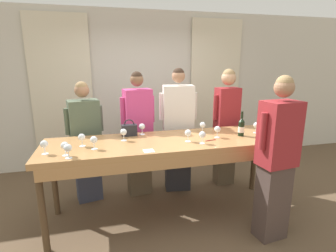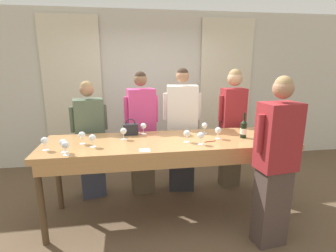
# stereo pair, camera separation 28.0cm
# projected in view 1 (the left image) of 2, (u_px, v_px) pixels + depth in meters

# --- Properties ---
(ground_plane) EXTENTS (18.00, 18.00, 0.00)m
(ground_plane) POSITION_uv_depth(u_px,v_px,m) (170.00, 214.00, 3.38)
(ground_plane) COLOR brown
(wall_back) EXTENTS (12.00, 0.06, 2.80)m
(wall_back) POSITION_uv_depth(u_px,v_px,m) (143.00, 89.00, 4.90)
(wall_back) COLOR beige
(wall_back) RESTS_ON ground_plane
(curtain_panel_left) EXTENTS (1.01, 0.03, 2.69)m
(curtain_panel_left) POSITION_uv_depth(u_px,v_px,m) (63.00, 95.00, 4.51)
(curtain_panel_left) COLOR beige
(curtain_panel_left) RESTS_ON ground_plane
(curtain_panel_right) EXTENTS (1.01, 0.03, 2.69)m
(curtain_panel_right) POSITION_uv_depth(u_px,v_px,m) (215.00, 91.00, 5.19)
(curtain_panel_right) COLOR beige
(curtain_panel_right) RESTS_ON ground_plane
(tasting_bar) EXTENTS (2.96, 0.87, 1.00)m
(tasting_bar) POSITION_uv_depth(u_px,v_px,m) (170.00, 147.00, 3.14)
(tasting_bar) COLOR #B27F4C
(tasting_bar) RESTS_ON ground_plane
(wine_bottle) EXTENTS (0.08, 0.08, 0.31)m
(wine_bottle) POSITION_uv_depth(u_px,v_px,m) (241.00, 127.00, 3.29)
(wine_bottle) COLOR black
(wine_bottle) RESTS_ON tasting_bar
(handbag) EXTENTS (0.19, 0.10, 0.21)m
(handbag) POSITION_uv_depth(u_px,v_px,m) (129.00, 130.00, 3.30)
(handbag) COLOR #232328
(handbag) RESTS_ON tasting_bar
(wine_glass_front_left) EXTENTS (0.08, 0.08, 0.14)m
(wine_glass_front_left) POSITION_uv_depth(u_px,v_px,m) (202.00, 135.00, 2.98)
(wine_glass_front_left) COLOR white
(wine_glass_front_left) RESTS_ON tasting_bar
(wine_glass_front_mid) EXTENTS (0.08, 0.08, 0.14)m
(wine_glass_front_mid) POSITION_uv_depth(u_px,v_px,m) (94.00, 140.00, 2.79)
(wine_glass_front_mid) COLOR white
(wine_glass_front_mid) RESTS_ON tasting_bar
(wine_glass_front_right) EXTENTS (0.08, 0.08, 0.14)m
(wine_glass_front_right) POSITION_uv_depth(u_px,v_px,m) (44.00, 145.00, 2.64)
(wine_glass_front_right) COLOR white
(wine_glass_front_right) RESTS_ON tasting_bar
(wine_glass_center_left) EXTENTS (0.08, 0.08, 0.14)m
(wine_glass_center_left) POSITION_uv_depth(u_px,v_px,m) (68.00, 148.00, 2.52)
(wine_glass_center_left) COLOR white
(wine_glass_center_left) RESTS_ON tasting_bar
(wine_glass_center_mid) EXTENTS (0.08, 0.08, 0.14)m
(wine_glass_center_mid) POSITION_uv_depth(u_px,v_px,m) (124.00, 132.00, 3.09)
(wine_glass_center_mid) COLOR white
(wine_glass_center_mid) RESTS_ON tasting_bar
(wine_glass_center_right) EXTENTS (0.08, 0.08, 0.14)m
(wine_glass_center_right) POSITION_uv_depth(u_px,v_px,m) (65.00, 146.00, 2.59)
(wine_glass_center_right) COLOR white
(wine_glass_center_right) RESTS_ON tasting_bar
(wine_glass_back_left) EXTENTS (0.08, 0.08, 0.14)m
(wine_glass_back_left) POSITION_uv_depth(u_px,v_px,m) (203.00, 125.00, 3.44)
(wine_glass_back_left) COLOR white
(wine_glass_back_left) RESTS_ON tasting_bar
(wine_glass_back_mid) EXTENTS (0.08, 0.08, 0.14)m
(wine_glass_back_mid) POSITION_uv_depth(u_px,v_px,m) (142.00, 127.00, 3.35)
(wine_glass_back_mid) COLOR white
(wine_glass_back_mid) RESTS_ON tasting_bar
(wine_glass_back_right) EXTENTS (0.08, 0.08, 0.14)m
(wine_glass_back_right) POSITION_uv_depth(u_px,v_px,m) (188.00, 133.00, 3.05)
(wine_glass_back_right) COLOR white
(wine_glass_back_right) RESTS_ON tasting_bar
(wine_glass_near_host) EXTENTS (0.08, 0.08, 0.14)m
(wine_glass_near_host) POSITION_uv_depth(u_px,v_px,m) (217.00, 130.00, 3.22)
(wine_glass_near_host) COLOR white
(wine_glass_near_host) RESTS_ON tasting_bar
(wine_glass_by_bottle) EXTENTS (0.08, 0.08, 0.14)m
(wine_glass_by_bottle) POSITION_uv_depth(u_px,v_px,m) (82.00, 138.00, 2.88)
(wine_glass_by_bottle) COLOR white
(wine_glass_by_bottle) RESTS_ON tasting_bar
(wine_glass_by_handbag) EXTENTS (0.08, 0.08, 0.14)m
(wine_glass_by_handbag) POSITION_uv_depth(u_px,v_px,m) (256.00, 125.00, 3.42)
(wine_glass_by_handbag) COLOR white
(wine_glass_by_handbag) RESTS_ON tasting_bar
(napkin) EXTENTS (0.12, 0.12, 0.00)m
(napkin) POSITION_uv_depth(u_px,v_px,m) (149.00, 151.00, 2.75)
(napkin) COLOR white
(napkin) RESTS_ON tasting_bar
(pen) EXTENTS (0.14, 0.03, 0.01)m
(pen) POSITION_uv_depth(u_px,v_px,m) (211.00, 140.00, 3.11)
(pen) COLOR maroon
(pen) RESTS_ON tasting_bar
(guest_olive_jacket) EXTENTS (0.50, 0.35, 1.66)m
(guest_olive_jacket) POSITION_uv_depth(u_px,v_px,m) (86.00, 142.00, 3.56)
(guest_olive_jacket) COLOR #383D51
(guest_olive_jacket) RESTS_ON ground_plane
(guest_pink_top) EXTENTS (0.49, 0.29, 1.78)m
(guest_pink_top) POSITION_uv_depth(u_px,v_px,m) (138.00, 134.00, 3.72)
(guest_pink_top) COLOR brown
(guest_pink_top) RESTS_ON ground_plane
(guest_cream_sweater) EXTENTS (0.55, 0.33, 1.83)m
(guest_cream_sweater) POSITION_uv_depth(u_px,v_px,m) (178.00, 131.00, 3.85)
(guest_cream_sweater) COLOR #28282D
(guest_cream_sweater) RESTS_ON ground_plane
(guest_striped_shirt) EXTENTS (0.46, 0.24, 1.81)m
(guest_striped_shirt) POSITION_uv_depth(u_px,v_px,m) (226.00, 125.00, 4.03)
(guest_striped_shirt) COLOR brown
(guest_striped_shirt) RESTS_ON ground_plane
(host_pouring) EXTENTS (0.49, 0.30, 1.79)m
(host_pouring) POSITION_uv_depth(u_px,v_px,m) (277.00, 159.00, 2.74)
(host_pouring) COLOR #473833
(host_pouring) RESTS_ON ground_plane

